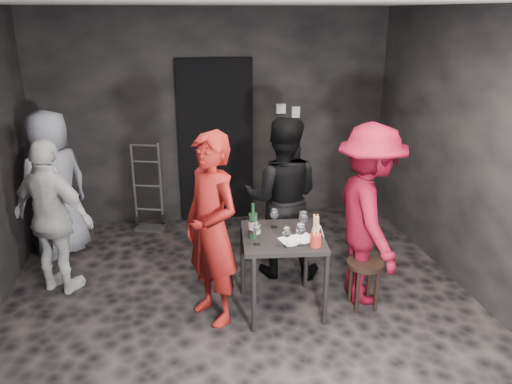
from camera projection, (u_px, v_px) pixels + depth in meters
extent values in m
cube|color=black|center=(246.00, 319.00, 4.53)|extent=(4.50, 5.00, 0.02)
cube|color=silver|center=(243.00, 1.00, 3.61)|extent=(4.50, 5.00, 0.02)
cube|color=black|center=(215.00, 118.00, 6.39)|extent=(4.50, 0.04, 2.70)
cube|color=black|center=(494.00, 164.00, 4.44)|extent=(0.04, 5.00, 2.70)
cube|color=black|center=(216.00, 142.00, 6.43)|extent=(0.95, 0.10, 2.10)
cube|color=#B7B7B2|center=(281.00, 109.00, 6.44)|extent=(0.12, 0.06, 0.12)
cube|color=#B7B7B2|center=(296.00, 112.00, 6.49)|extent=(0.10, 0.06, 0.14)
cylinder|color=#B2B2B7|center=(134.00, 187.00, 6.29)|extent=(0.03, 0.03, 1.10)
cylinder|color=#B2B2B7|center=(161.00, 185.00, 6.35)|extent=(0.03, 0.03, 1.10)
cube|color=#B2B2B7|center=(150.00, 228.00, 6.40)|extent=(0.37, 0.20, 0.03)
cylinder|color=black|center=(137.00, 220.00, 6.48)|extent=(0.04, 0.16, 0.16)
cylinder|color=black|center=(163.00, 218.00, 6.53)|extent=(0.04, 0.16, 0.16)
cube|color=black|center=(283.00, 237.00, 4.46)|extent=(0.72, 0.72, 0.04)
cylinder|color=black|center=(254.00, 296.00, 4.24)|extent=(0.04, 0.04, 0.71)
cylinder|color=black|center=(326.00, 289.00, 4.35)|extent=(0.04, 0.04, 0.71)
cylinder|color=black|center=(243.00, 261.00, 4.84)|extent=(0.04, 0.04, 0.71)
cylinder|color=black|center=(306.00, 255.00, 4.94)|extent=(0.04, 0.04, 0.71)
cylinder|color=#32221B|center=(365.00, 264.00, 4.58)|extent=(0.34, 0.34, 0.04)
cylinder|color=#32221B|center=(369.00, 281.00, 4.76)|extent=(0.04, 0.04, 0.41)
cylinder|color=#32221B|center=(350.00, 283.00, 4.73)|extent=(0.04, 0.04, 0.41)
cylinder|color=#32221B|center=(358.00, 293.00, 4.56)|extent=(0.04, 0.04, 0.41)
cylinder|color=#32221B|center=(377.00, 291.00, 4.59)|extent=(0.04, 0.04, 0.41)
imported|color=maroon|center=(211.00, 216.00, 4.24)|extent=(0.78, 0.87, 1.99)
imported|color=black|center=(282.00, 189.00, 5.05)|extent=(1.01, 0.73, 1.88)
imported|color=maroon|center=(369.00, 203.00, 4.55)|extent=(0.65, 1.30, 1.97)
imported|color=silver|center=(53.00, 216.00, 4.75)|extent=(1.03, 0.87, 1.60)
imported|color=gray|center=(53.00, 177.00, 5.48)|extent=(0.99, 0.97, 1.83)
cube|color=white|center=(297.00, 240.00, 4.36)|extent=(0.33, 0.26, 0.00)
cylinder|color=black|center=(253.00, 226.00, 4.36)|extent=(0.08, 0.08, 0.23)
cylinder|color=black|center=(253.00, 209.00, 4.31)|extent=(0.03, 0.03, 0.09)
cylinder|color=white|center=(253.00, 225.00, 4.36)|extent=(0.08, 0.08, 0.07)
cylinder|color=maroon|center=(316.00, 240.00, 4.23)|extent=(0.10, 0.10, 0.11)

